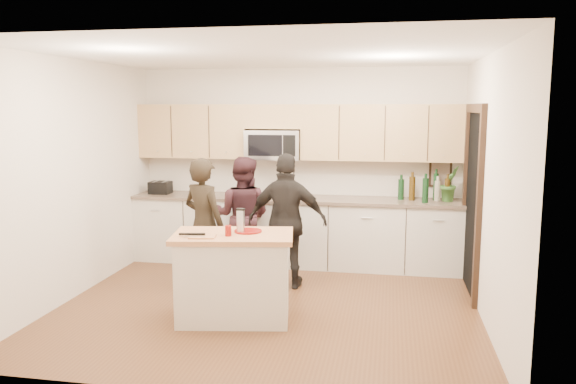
% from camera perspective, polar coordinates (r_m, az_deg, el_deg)
% --- Properties ---
extents(floor, '(4.50, 4.50, 0.00)m').
position_cam_1_polar(floor, '(6.32, -1.98, -11.40)').
color(floor, brown).
rests_on(floor, ground).
extents(room_shell, '(4.52, 4.02, 2.71)m').
position_cam_1_polar(room_shell, '(5.95, -2.07, 4.46)').
color(room_shell, beige).
rests_on(room_shell, ground).
extents(back_cabinetry, '(4.50, 0.66, 0.94)m').
position_cam_1_polar(back_cabinetry, '(7.78, 0.66, -3.94)').
color(back_cabinetry, beige).
rests_on(back_cabinetry, ground).
extents(upper_cabinetry, '(4.50, 0.33, 0.75)m').
position_cam_1_polar(upper_cabinetry, '(7.74, 1.11, 6.25)').
color(upper_cabinetry, tan).
rests_on(upper_cabinetry, ground).
extents(microwave, '(0.76, 0.41, 0.40)m').
position_cam_1_polar(microwave, '(7.77, -1.45, 4.84)').
color(microwave, silver).
rests_on(microwave, ground).
extents(doorway, '(0.06, 1.25, 2.20)m').
position_cam_1_polar(doorway, '(6.84, 18.26, -0.26)').
color(doorway, black).
rests_on(doorway, ground).
extents(framed_picture, '(0.30, 0.03, 0.38)m').
position_cam_1_polar(framed_picture, '(7.86, 15.21, 1.87)').
color(framed_picture, black).
rests_on(framed_picture, ground).
extents(dish_towel, '(0.34, 0.60, 0.48)m').
position_cam_1_polar(dish_towel, '(7.75, -6.51, -1.56)').
color(dish_towel, white).
rests_on(dish_towel, ground).
extents(island, '(1.30, 0.89, 0.90)m').
position_cam_1_polar(island, '(5.80, -5.53, -8.53)').
color(island, beige).
rests_on(island, ground).
extents(red_plate, '(0.28, 0.28, 0.02)m').
position_cam_1_polar(red_plate, '(5.75, -4.08, -3.98)').
color(red_plate, maroon).
rests_on(red_plate, island).
extents(box_grater, '(0.08, 0.07, 0.24)m').
position_cam_1_polar(box_grater, '(5.68, -4.83, -2.83)').
color(box_grater, silver).
rests_on(box_grater, red_plate).
extents(drink_glass, '(0.06, 0.06, 0.11)m').
position_cam_1_polar(drink_glass, '(5.58, -6.09, -3.93)').
color(drink_glass, maroon).
rests_on(drink_glass, island).
extents(cutting_board, '(0.28, 0.21, 0.02)m').
position_cam_1_polar(cutting_board, '(5.56, -8.69, -4.51)').
color(cutting_board, tan).
rests_on(cutting_board, island).
extents(tongs, '(0.26, 0.07, 0.02)m').
position_cam_1_polar(tongs, '(5.61, -9.72, -4.23)').
color(tongs, black).
rests_on(tongs, cutting_board).
extents(knife, '(0.22, 0.06, 0.01)m').
position_cam_1_polar(knife, '(5.54, -9.50, -4.45)').
color(knife, silver).
rests_on(knife, cutting_board).
extents(toaster, '(0.29, 0.23, 0.18)m').
position_cam_1_polar(toaster, '(8.21, -12.84, 0.45)').
color(toaster, black).
rests_on(toaster, back_cabinetry).
extents(bottle_cluster, '(0.66, 0.31, 0.42)m').
position_cam_1_polar(bottle_cluster, '(7.58, 13.71, 0.49)').
color(bottle_cluster, black).
rests_on(bottle_cluster, back_cabinetry).
extents(orchid, '(0.33, 0.32, 0.47)m').
position_cam_1_polar(orchid, '(7.62, 16.12, 0.83)').
color(orchid, '#39692A').
rests_on(orchid, back_cabinetry).
extents(woman_left, '(0.68, 0.58, 1.58)m').
position_cam_1_polar(woman_left, '(6.72, -8.52, -3.26)').
color(woman_left, black).
rests_on(woman_left, ground).
extents(woman_center, '(0.80, 0.65, 1.54)m').
position_cam_1_polar(woman_center, '(7.31, -4.62, -2.41)').
color(woman_center, '#33191E').
rests_on(woman_center, ground).
extents(woman_right, '(0.95, 0.40, 1.62)m').
position_cam_1_polar(woman_right, '(6.70, -0.08, -2.99)').
color(woman_right, black).
rests_on(woman_right, ground).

